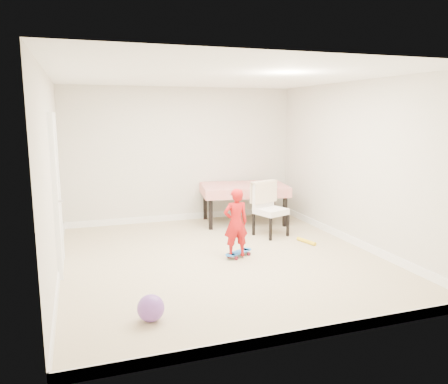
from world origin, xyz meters
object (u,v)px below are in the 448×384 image
object	(u,v)px
dining_table	(244,204)
balloon	(151,308)
child	(236,225)
dining_chair	(271,209)
skateboard	(239,254)

from	to	relation	value
dining_table	balloon	bearing A→B (deg)	-114.82
dining_table	child	size ratio (longest dim) A/B	1.59
child	balloon	world-z (taller)	child
dining_chair	child	distance (m)	1.36
skateboard	balloon	distance (m)	2.27
dining_chair	skateboard	bearing A→B (deg)	-156.48
dining_table	skateboard	distance (m)	2.09
child	dining_chair	bearing A→B (deg)	-136.16
dining_chair	skateboard	distance (m)	1.34
skateboard	child	xyz separation A→B (m)	(-0.07, -0.06, 0.47)
child	balloon	distance (m)	2.20
child	balloon	xyz separation A→B (m)	(-1.50, -1.57, -0.36)
dining_table	skateboard	size ratio (longest dim) A/B	3.15
dining_chair	dining_table	bearing A→B (deg)	75.89
child	balloon	size ratio (longest dim) A/B	3.59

